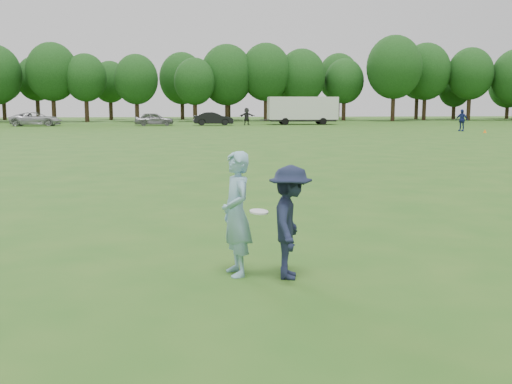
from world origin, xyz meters
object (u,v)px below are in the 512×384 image
Objects in this scene: thrower at (236,214)px; cargo_trailer at (302,109)px; player_far_d at (247,116)px; car_e at (154,119)px; field_cone at (485,131)px; car_c at (36,119)px; defender at (290,222)px; car_f at (213,119)px; player_far_b at (462,120)px.

cargo_trailer is (11.98, 60.68, 0.86)m from thrower.
player_far_d is 10.39m from car_e.
player_far_d is 6.56× the size of field_cone.
car_c is at bearing 82.98° from car_e.
car_e reaches higher than field_cone.
defender is 59.61m from car_f.
player_far_d reaches higher than defender.
player_far_d is at bearing -91.01° from car_f.
defender is at bearing 58.78° from thrower.
car_c is 0.60× the size of cargo_trailer.
cargo_trailer reaches higher than car_f.
player_far_b is 6.51× the size of field_cone.
thrower is 46.46m from field_cone.
car_f is (19.37, -0.04, -0.02)m from car_c.
car_c is (-23.17, -0.14, -0.23)m from player_far_d.
defender is at bearing -119.93° from field_cone.
thrower is at bearing -109.95° from player_far_d.
car_c is at bearing 165.57° from player_far_d.
player_far_b is at bearing 137.61° from thrower.
player_far_d is (4.61, 59.79, 0.16)m from defender.
defender is 0.37× the size of car_f.
player_far_b reaches higher than car_e.
player_far_d is (-17.86, 16.47, 0.01)m from player_far_b.
player_far_b is 0.22× the size of cargo_trailer.
player_far_b reaches higher than car_f.
defender is 5.48× the size of field_cone.
thrower is at bearing -179.76° from car_e.
car_c is (-41.04, 16.33, -0.23)m from player_far_b.
player_far_b is 27.11m from car_f.
field_cone is 0.03× the size of cargo_trailer.
thrower is at bearing 174.75° from car_f.
thrower is at bearing -101.17° from cargo_trailer.
cargo_trailer is at bearing 172.23° from player_far_b.
thrower is 0.94× the size of player_far_b.
field_cone is at bearing -29.62° from player_far_b.
car_e is 17.10m from cargo_trailer.
car_e is (-5.75, 59.10, -0.09)m from defender.
car_f is at bearing 167.94° from player_far_d.
player_far_b is at bearing -15.52° from defender.
car_e is at bearing 168.99° from player_far_d.
thrower is 0.34× the size of car_c.
player_far_b is at bearing -57.41° from cargo_trailer.
thrower reaches higher than field_cone.
car_f is 10.55m from cargo_trailer.
cargo_trailer is at bearing -88.51° from car_e.
player_far_d is at bearing 160.79° from thrower.
cargo_trailer is (16.97, 1.81, 1.04)m from car_e.
player_far_b is at bearing -130.67° from car_f.
car_c is (-17.80, 59.41, -0.16)m from thrower.
car_c reaches higher than field_cone.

